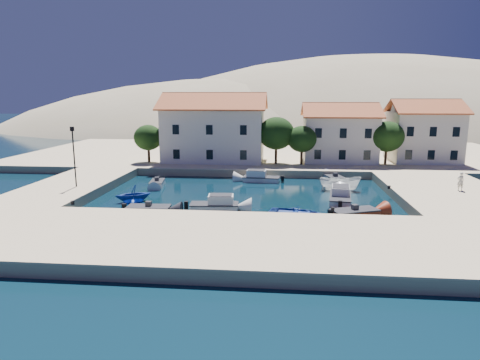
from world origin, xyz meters
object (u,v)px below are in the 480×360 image
object	(u,v)px
rowboat_south	(298,218)
cabin_cruiser_south	(214,205)
boat_east	(340,190)
lamppost	(74,151)
building_left	(214,126)
building_mid	(339,132)
cabin_cruiser_east	(340,197)
building_right	(423,130)
pedestrian	(460,181)

from	to	relation	value
rowboat_south	cabin_cruiser_south	bearing A→B (deg)	91.19
rowboat_south	boat_east	bearing A→B (deg)	-8.93
lamppost	boat_east	size ratio (longest dim) A/B	1.39
building_left	building_mid	size ratio (longest dim) A/B	1.40
rowboat_south	lamppost	bearing A→B (deg)	90.24
cabin_cruiser_south	building_mid	bearing A→B (deg)	55.75
cabin_cruiser_east	building_mid	bearing A→B (deg)	1.24
lamppost	cabin_cruiser_east	world-z (taller)	lamppost
building_mid	lamppost	distance (m)	36.21
building_right	pedestrian	size ratio (longest dim) A/B	5.08
building_right	pedestrian	xyz separation A→B (m)	(-2.44, -20.09, -3.54)
cabin_cruiser_south	boat_east	bearing A→B (deg)	32.50
building_mid	building_right	distance (m)	12.04
boat_east	rowboat_south	bearing A→B (deg)	158.50
building_left	rowboat_south	distance (m)	28.92
lamppost	cabin_cruiser_south	xyz separation A→B (m)	(15.18, -4.13, -4.28)
building_right	lamppost	world-z (taller)	building_right
cabin_cruiser_east	pedestrian	size ratio (longest dim) A/B	2.82
building_right	cabin_cruiser_south	xyz separation A→B (m)	(-26.32, -26.13, -5.00)
lamppost	cabin_cruiser_east	bearing A→B (deg)	0.42
building_left	rowboat_south	world-z (taller)	building_left
building_mid	rowboat_south	size ratio (longest dim) A/B	2.10
building_right	cabin_cruiser_south	world-z (taller)	building_right
building_left	lamppost	xyz separation A→B (m)	(-11.50, -20.00, -1.18)
building_mid	cabin_cruiser_south	size ratio (longest dim) A/B	2.31
boat_east	building_right	bearing A→B (deg)	-37.12
cabin_cruiser_south	rowboat_south	bearing A→B (deg)	-18.40
boat_east	cabin_cruiser_east	bearing A→B (deg)	175.43
building_mid	cabin_cruiser_south	bearing A→B (deg)	-119.68
building_left	pedestrian	size ratio (longest dim) A/B	7.90
building_mid	lamppost	bearing A→B (deg)	-144.55
building_right	boat_east	bearing A→B (deg)	-129.58
cabin_cruiser_south	building_left	bearing A→B (deg)	94.09
building_left	pedestrian	xyz separation A→B (m)	(27.56, -18.09, -4.00)
building_left	building_mid	xyz separation A→B (m)	(18.00, 1.00, -0.71)
lamppost	cabin_cruiser_east	size ratio (longest dim) A/B	1.19
building_right	lamppost	distance (m)	46.98
boat_east	cabin_cruiser_south	bearing A→B (deg)	129.53
pedestrian	building_right	bearing A→B (deg)	-103.79
building_left	boat_east	distance (m)	22.66
building_left	cabin_cruiser_south	xyz separation A→B (m)	(3.68, -24.13, -5.46)
building_mid	rowboat_south	world-z (taller)	building_mid
building_mid	boat_east	xyz separation A→B (m)	(-1.75, -15.63, -5.22)
building_left	lamppost	size ratio (longest dim) A/B	2.36
building_mid	rowboat_south	xyz separation A→B (m)	(-6.79, -26.99, -5.22)
building_right	cabin_cruiser_east	bearing A→B (deg)	-123.41
building_right	cabin_cruiser_east	world-z (taller)	building_right
building_mid	building_right	size ratio (longest dim) A/B	1.11
building_mid	boat_east	distance (m)	16.57
lamppost	boat_east	distance (m)	28.66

